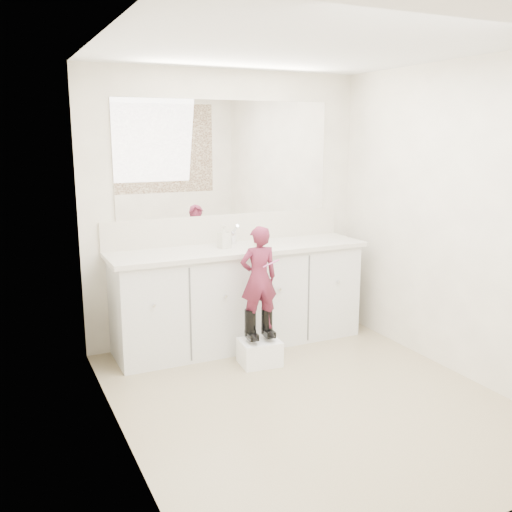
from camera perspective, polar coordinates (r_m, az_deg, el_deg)
floor at (r=4.21m, az=5.25°, el=-14.05°), size 3.00×3.00×0.00m
ceiling at (r=3.82m, az=5.99°, el=20.29°), size 3.00×3.00×0.00m
wall_back at (r=5.17m, az=-2.97°, el=4.85°), size 2.60×0.00×2.60m
wall_front at (r=2.69m, az=22.17°, el=-2.87°), size 2.60×0.00×2.60m
wall_left at (r=3.37m, az=-13.77°, el=0.58°), size 0.00×3.00×3.00m
wall_right at (r=4.63m, az=19.57°, el=3.32°), size 0.00×3.00×3.00m
vanity_cabinet at (r=5.08m, az=-1.69°, el=-4.22°), size 2.20×0.55×0.85m
countertop at (r=4.96m, az=-1.66°, el=0.68°), size 2.28×0.58×0.04m
backsplash at (r=5.18m, az=-2.89°, el=2.80°), size 2.28×0.03×0.25m
mirror at (r=5.12m, az=-2.98°, el=9.73°), size 2.00×0.02×1.00m
dot_panel at (r=2.62m, az=22.80°, el=6.72°), size 2.00×0.01×1.20m
faucet at (r=5.09m, az=-2.41°, el=1.79°), size 0.08×0.08×0.10m
cup at (r=4.99m, az=0.25°, el=1.57°), size 0.13×0.13×0.10m
soap_bottle at (r=4.91m, az=-3.24°, el=1.98°), size 0.11×0.11×0.20m
step_stool at (r=4.73m, az=0.37°, el=-9.60°), size 0.34×0.30×0.20m
boot_left at (r=4.64m, az=-0.58°, el=-6.96°), size 0.11×0.19×0.27m
boot_right at (r=4.70m, az=1.10°, el=-6.70°), size 0.11×0.19×0.27m
toddler at (r=4.55m, az=0.27°, el=-2.21°), size 0.33×0.23×0.84m
toothbrush at (r=4.48m, az=1.52°, el=-0.75°), size 0.14×0.02×0.06m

